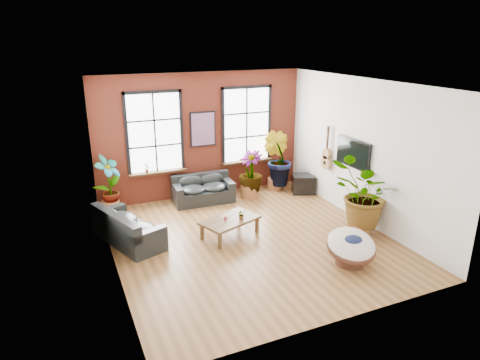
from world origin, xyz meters
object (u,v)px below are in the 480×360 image
at_px(sofa_back, 203,190).
at_px(sofa_left, 126,228).
at_px(coffee_table, 230,221).
at_px(papasan_chair, 351,247).

relative_size(sofa_back, sofa_left, 0.81).
bearing_deg(sofa_left, sofa_back, -74.21).
relative_size(sofa_left, coffee_table, 1.38).
xyz_separation_m(sofa_left, coffee_table, (2.24, -0.62, 0.03)).
xyz_separation_m(coffee_table, papasan_chair, (1.76, -2.17, 0.01)).
relative_size(sofa_back, papasan_chair, 1.39).
bearing_deg(papasan_chair, sofa_left, 158.00).
height_order(sofa_back, sofa_left, sofa_left).
relative_size(coffee_table, papasan_chair, 1.25).
height_order(coffee_table, papasan_chair, papasan_chair).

